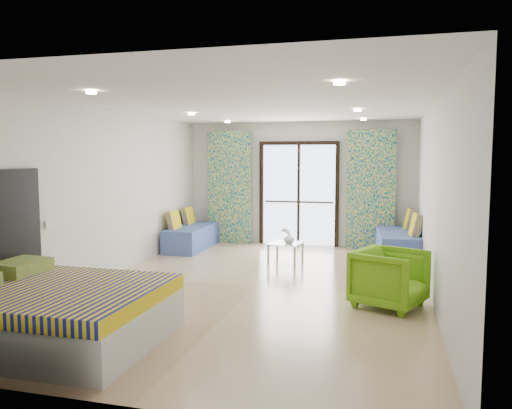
% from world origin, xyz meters
% --- Properties ---
extents(floor, '(5.00, 7.50, 0.01)m').
position_xyz_m(floor, '(0.00, 0.00, 0.00)').
color(floor, tan).
rests_on(floor, ground).
extents(ceiling, '(5.00, 7.50, 0.01)m').
position_xyz_m(ceiling, '(0.00, 0.00, 2.70)').
color(ceiling, silver).
rests_on(ceiling, ground).
extents(wall_back, '(5.00, 0.01, 2.70)m').
position_xyz_m(wall_back, '(0.00, 3.75, 1.35)').
color(wall_back, silver).
rests_on(wall_back, ground).
extents(wall_front, '(5.00, 0.01, 2.70)m').
position_xyz_m(wall_front, '(0.00, -3.75, 1.35)').
color(wall_front, silver).
rests_on(wall_front, ground).
extents(wall_left, '(0.01, 7.50, 2.70)m').
position_xyz_m(wall_left, '(-2.50, 0.00, 1.35)').
color(wall_left, silver).
rests_on(wall_left, ground).
extents(wall_right, '(0.01, 7.50, 2.70)m').
position_xyz_m(wall_right, '(2.50, 0.00, 1.35)').
color(wall_right, silver).
rests_on(wall_right, ground).
extents(balcony_door, '(1.76, 0.08, 2.28)m').
position_xyz_m(balcony_door, '(0.00, 3.72, 1.26)').
color(balcony_door, black).
rests_on(balcony_door, floor).
extents(balcony_rail, '(1.52, 0.03, 0.04)m').
position_xyz_m(balcony_rail, '(0.00, 3.73, 0.95)').
color(balcony_rail, '#595451').
rests_on(balcony_rail, balcony_door).
extents(curtain_left, '(1.00, 0.10, 2.50)m').
position_xyz_m(curtain_left, '(-1.55, 3.57, 1.25)').
color(curtain_left, beige).
rests_on(curtain_left, floor).
extents(curtain_right, '(1.00, 0.10, 2.50)m').
position_xyz_m(curtain_right, '(1.55, 3.57, 1.25)').
color(curtain_right, beige).
rests_on(curtain_right, floor).
extents(downlight_a, '(0.12, 0.12, 0.02)m').
position_xyz_m(downlight_a, '(-1.40, -2.00, 2.67)').
color(downlight_a, '#FFE0B2').
rests_on(downlight_a, ceiling).
extents(downlight_b, '(0.12, 0.12, 0.02)m').
position_xyz_m(downlight_b, '(1.40, -2.00, 2.67)').
color(downlight_b, '#FFE0B2').
rests_on(downlight_b, ceiling).
extents(downlight_c, '(0.12, 0.12, 0.02)m').
position_xyz_m(downlight_c, '(-1.40, 1.00, 2.67)').
color(downlight_c, '#FFE0B2').
rests_on(downlight_c, ceiling).
extents(downlight_d, '(0.12, 0.12, 0.02)m').
position_xyz_m(downlight_d, '(1.40, 1.00, 2.67)').
color(downlight_d, '#FFE0B2').
rests_on(downlight_d, ceiling).
extents(downlight_e, '(0.12, 0.12, 0.02)m').
position_xyz_m(downlight_e, '(-1.40, 3.00, 2.67)').
color(downlight_e, '#FFE0B2').
rests_on(downlight_e, ceiling).
extents(downlight_f, '(0.12, 0.12, 0.02)m').
position_xyz_m(downlight_f, '(1.40, 3.00, 2.67)').
color(downlight_f, '#FFE0B2').
rests_on(downlight_f, ceiling).
extents(switch_plate, '(0.02, 0.10, 0.10)m').
position_xyz_m(switch_plate, '(-2.47, -1.45, 1.05)').
color(switch_plate, silver).
rests_on(switch_plate, wall_left).
extents(bed, '(2.16, 1.76, 0.75)m').
position_xyz_m(bed, '(-1.48, -2.70, 0.31)').
color(bed, silver).
rests_on(bed, floor).
extents(daybed_left, '(0.70, 1.73, 0.85)m').
position_xyz_m(daybed_left, '(-2.12, 2.66, 0.26)').
color(daybed_left, '#405799').
rests_on(daybed_left, floor).
extents(daybed_right, '(0.89, 1.95, 0.93)m').
position_xyz_m(daybed_right, '(2.12, 2.66, 0.29)').
color(daybed_right, '#405799').
rests_on(daybed_right, floor).
extents(coffee_table, '(0.63, 0.63, 0.66)m').
position_xyz_m(coffee_table, '(0.11, 1.74, 0.34)').
color(coffee_table, silver).
rests_on(coffee_table, floor).
extents(vase, '(0.20, 0.21, 0.19)m').
position_xyz_m(vase, '(0.19, 1.68, 0.47)').
color(vase, white).
rests_on(vase, coffee_table).
extents(armchair, '(1.01, 1.04, 0.83)m').
position_xyz_m(armchair, '(1.94, -0.53, 0.42)').
color(armchair, '#68A915').
rests_on(armchair, floor).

